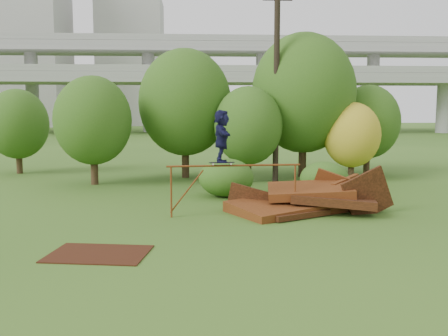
{
  "coord_description": "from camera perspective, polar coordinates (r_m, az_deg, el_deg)",
  "views": [
    {
      "loc": [
        -1.73,
        -14.03,
        3.47
      ],
      "look_at": [
        -0.8,
        2.0,
        1.6
      ],
      "focal_mm": 40.0,
      "sensor_mm": 36.0,
      "label": 1
    }
  ],
  "objects": [
    {
      "name": "tree_1",
      "position": [
        25.65,
        -4.49,
        7.48
      ],
      "size": [
        4.73,
        4.73,
        6.57
      ],
      "color": "black",
      "rests_on": "ground"
    },
    {
      "name": "tree_5",
      "position": [
        27.89,
        16.12,
        5.08
      ],
      "size": [
        3.43,
        3.43,
        4.81
      ],
      "color": "black",
      "rests_on": "ground"
    },
    {
      "name": "ground",
      "position": [
        14.55,
        3.63,
        -7.16
      ],
      "size": [
        240.0,
        240.0,
        0.0
      ],
      "primitive_type": "plane",
      "color": "#2D5116",
      "rests_on": "ground"
    },
    {
      "name": "skater",
      "position": [
        16.15,
        -0.26,
        3.67
      ],
      "size": [
        0.54,
        1.59,
        1.7
      ],
      "primitive_type": "imported",
      "rotation": [
        0.0,
        0.0,
        1.55
      ],
      "color": "#131337",
      "rests_on": "skateboard"
    },
    {
      "name": "flat_plate",
      "position": [
        12.6,
        -14.14,
        -9.48
      ],
      "size": [
        2.58,
        2.02,
        0.03
      ],
      "primitive_type": "cube",
      "rotation": [
        0.0,
        0.0,
        -0.16
      ],
      "color": "#35170B",
      "rests_on": "ground"
    },
    {
      "name": "utility_pole",
      "position": [
        24.17,
        6.01,
        9.64
      ],
      "size": [
        1.4,
        0.28,
        9.35
      ],
      "color": "black",
      "rests_on": "ground"
    },
    {
      "name": "shrub_left",
      "position": [
        20.02,
        0.25,
        -1.1
      ],
      "size": [
        2.23,
        2.06,
        1.54
      ],
      "primitive_type": "ellipsoid",
      "color": "#234512",
      "rests_on": "ground"
    },
    {
      "name": "tree_0",
      "position": [
        23.94,
        -14.75,
        5.27
      ],
      "size": [
        3.58,
        3.58,
        5.06
      ],
      "color": "black",
      "rests_on": "ground"
    },
    {
      "name": "tree_4",
      "position": [
        25.41,
        14.42,
        3.67
      ],
      "size": [
        2.79,
        2.79,
        3.86
      ],
      "color": "black",
      "rests_on": "ground"
    },
    {
      "name": "freeway_overpass",
      "position": [
        77.27,
        -2.07,
        11.73
      ],
      "size": [
        160.0,
        15.0,
        13.7
      ],
      "color": "gray",
      "rests_on": "ground"
    },
    {
      "name": "skateboard",
      "position": [
        16.22,
        -0.26,
        0.61
      ],
      "size": [
        0.83,
        0.28,
        0.08
      ],
      "rotation": [
        0.0,
        0.0,
        0.08
      ],
      "color": "black",
      "rests_on": "grind_rail"
    },
    {
      "name": "tree_3",
      "position": [
        26.16,
        9.08,
        8.44
      ],
      "size": [
        5.33,
        5.33,
        7.4
      ],
      "color": "black",
      "rests_on": "ground"
    },
    {
      "name": "building_left",
      "position": [
        115.75,
        -22.16,
        13.13
      ],
      "size": [
        18.0,
        16.0,
        35.0
      ],
      "primitive_type": "cube",
      "color": "#9E9E99",
      "rests_on": "ground"
    },
    {
      "name": "scrap_pile",
      "position": [
        17.37,
        9.26,
        -3.7
      ],
      "size": [
        5.81,
        3.83,
        1.94
      ],
      "color": "#4A220D",
      "rests_on": "ground"
    },
    {
      "name": "tree_2",
      "position": [
        23.94,
        2.79,
        4.84
      ],
      "size": [
        3.27,
        3.27,
        4.61
      ],
      "color": "black",
      "rests_on": "ground"
    },
    {
      "name": "grind_rail",
      "position": [
        16.33,
        1.17,
        -0.87
      ],
      "size": [
        4.41,
        0.4,
        1.7
      ],
      "color": "brown",
      "rests_on": "ground"
    },
    {
      "name": "tree_6",
      "position": [
        29.44,
        -22.53,
        4.66
      ],
      "size": [
        3.31,
        3.31,
        4.62
      ],
      "color": "black",
      "rests_on": "ground"
    },
    {
      "name": "shrub_right",
      "position": [
        20.63,
        11.39,
        -1.21
      ],
      "size": [
        1.97,
        1.81,
        1.4
      ],
      "primitive_type": "ellipsoid",
      "color": "#234512",
      "rests_on": "ground"
    },
    {
      "name": "building_right",
      "position": [
        117.37,
        -10.51,
        11.68
      ],
      "size": [
        14.0,
        14.0,
        28.0
      ],
      "primitive_type": "cube",
      "color": "#9E9E99",
      "rests_on": "ground"
    }
  ]
}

